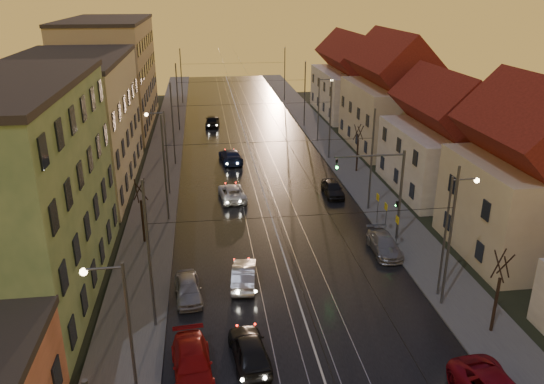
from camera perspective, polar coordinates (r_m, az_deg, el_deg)
name	(u,v)px	position (r m, az deg, el deg)	size (l,w,h in m)	color
road	(253,159)	(60.27, -2.10, 3.58)	(16.00, 120.00, 0.04)	black
sidewalk_left	(163,162)	(60.20, -11.63, 3.19)	(4.00, 120.00, 0.15)	#4C4C4C
sidewalk_right	(339,155)	(61.94, 7.17, 3.97)	(4.00, 120.00, 0.15)	#4C4C4C
tram_rail_0	(233,159)	(60.10, -4.19, 3.53)	(0.06, 120.00, 0.03)	gray
tram_rail_1	(246,159)	(60.19, -2.83, 3.59)	(0.06, 120.00, 0.03)	gray
tram_rail_2	(259,158)	(60.33, -1.37, 3.65)	(0.06, 120.00, 0.03)	gray
tram_rail_3	(272,158)	(60.49, -0.02, 3.70)	(0.06, 120.00, 0.03)	gray
apartment_left_1	(2,197)	(35.49, -27.08, -0.53)	(10.00, 18.00, 13.00)	#587D4F
apartment_left_2	(75,125)	(54.03, -20.47, 6.77)	(10.00, 20.00, 12.00)	beige
apartment_left_3	(111,75)	(77.01, -16.90, 11.91)	(10.00, 24.00, 14.00)	tan
house_right_1	(527,182)	(41.22, 25.78, 0.95)	(8.67, 10.20, 10.80)	#C0B294
house_right_2	(446,143)	(52.22, 18.17, 5.04)	(9.18, 12.24, 9.20)	#BCB6AE
house_right_3	(392,99)	(65.40, 12.78, 9.72)	(9.18, 14.28, 11.50)	#C0B294
house_right_4	(351,81)	(82.39, 8.48, 11.75)	(9.18, 16.32, 10.00)	#BCB6AE
catenary_pole_l_1	(149,257)	(29.76, -13.05, -6.87)	(0.16, 0.16, 9.00)	#595B60
catenary_pole_r_1	(450,239)	(32.69, 18.58, -4.82)	(0.16, 0.16, 9.00)	#595B60
catenary_pole_l_2	(165,170)	(43.55, -11.45, 2.38)	(0.16, 0.16, 9.00)	#595B60
catenary_pole_r_2	(371,161)	(45.61, 10.65, 3.30)	(0.16, 0.16, 9.00)	#595B60
catenary_pole_l_3	(173,125)	(57.95, -10.62, 7.12)	(0.16, 0.16, 9.00)	#595B60
catenary_pole_r_3	(330,120)	(59.51, 6.28, 7.72)	(0.16, 0.16, 9.00)	#595B60
catenary_pole_l_4	(178,98)	(72.59, -10.12, 9.96)	(0.16, 0.16, 9.00)	#595B60
catenary_pole_r_4	(305,94)	(73.84, 3.54, 10.43)	(0.16, 0.16, 9.00)	#595B60
catenary_pole_l_5	(181,77)	(90.32, -9.73, 12.14)	(0.16, 0.16, 9.00)	#595B60
catenary_pole_r_5	(285,74)	(91.32, 1.37, 12.53)	(0.16, 0.16, 9.00)	#595B60
street_lamp_0	(122,329)	(23.68, -15.80, -14.00)	(1.75, 0.32, 8.00)	#595B60
street_lamp_1	(451,225)	(33.56, 18.71, -3.43)	(1.75, 0.32, 8.00)	#595B60
street_lamp_2	(163,145)	(49.20, -11.68, 5.01)	(1.75, 0.32, 8.00)	#595B60
street_lamp_3	(321,103)	(66.19, 5.30, 9.46)	(1.75, 0.32, 8.00)	#595B60
traffic_light_mast	(388,185)	(40.03, 12.41, 0.77)	(5.30, 0.32, 7.20)	#595B60
bare_tree_0	(142,213)	(40.69, -13.80, -2.22)	(1.09, 1.09, 5.11)	black
bare_tree_1	(497,294)	(32.05, 23.06, -10.10)	(1.09, 1.09, 5.11)	black
bare_tree_2	(358,150)	(55.83, 9.19, 4.53)	(1.09, 1.09, 5.11)	black
driving_car_0	(250,349)	(28.56, -2.43, -16.55)	(1.77, 4.41, 1.50)	black
driving_car_1	(244,275)	(35.00, -3.04, -8.88)	(1.49, 4.27, 1.41)	#A4A4A9
driving_car_2	(232,193)	(48.61, -4.32, -0.06)	(2.19, 4.75, 1.32)	silver
driving_car_3	(231,156)	(59.03, -4.46, 3.90)	(2.11, 5.18, 1.50)	#172145
driving_car_4	(212,121)	(75.17, -6.43, 7.63)	(1.86, 4.61, 1.57)	black
parked_left_2	(192,363)	(28.07, -8.59, -17.74)	(1.94, 4.77, 1.38)	#9D0F0F
parked_left_3	(188,289)	(33.96, -9.02, -10.22)	(1.59, 3.96, 1.35)	#9F9FA4
parked_right_1	(384,244)	(39.78, 11.98, -5.53)	(1.83, 4.51, 1.31)	gray
parked_right_2	(333,188)	(49.70, 6.54, 0.39)	(1.64, 4.07, 1.39)	black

